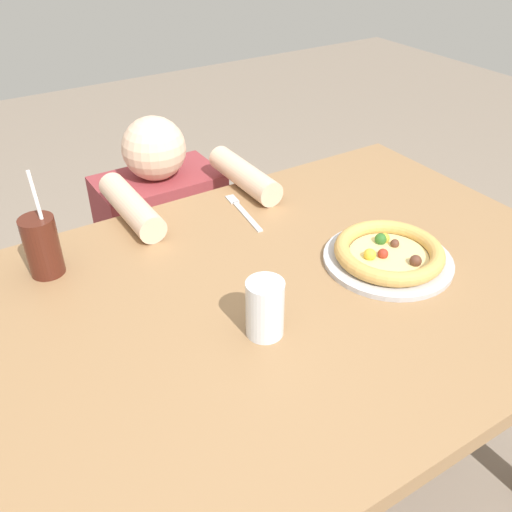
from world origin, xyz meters
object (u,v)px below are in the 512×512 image
(pizza_near, at_px, (388,254))
(drink_cup_colored, at_px, (42,246))
(water_cup_clear, at_px, (265,308))
(fork, at_px, (242,211))
(diner_seated, at_px, (168,263))

(pizza_near, relative_size, drink_cup_colored, 1.21)
(water_cup_clear, xyz_separation_m, fork, (0.20, 0.42, -0.06))
(pizza_near, distance_m, drink_cup_colored, 0.75)
(pizza_near, bearing_deg, diner_seated, 109.12)
(pizza_near, bearing_deg, fork, 113.01)
(fork, bearing_deg, water_cup_clear, -115.80)
(diner_seated, bearing_deg, pizza_near, -70.88)
(water_cup_clear, height_order, diner_seated, diner_seated)
(pizza_near, distance_m, diner_seated, 0.83)
(pizza_near, height_order, water_cup_clear, water_cup_clear)
(pizza_near, distance_m, fork, 0.40)
(water_cup_clear, height_order, fork, water_cup_clear)
(pizza_near, xyz_separation_m, drink_cup_colored, (-0.66, 0.37, 0.05))
(drink_cup_colored, height_order, water_cup_clear, drink_cup_colored)
(fork, bearing_deg, pizza_near, -66.99)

